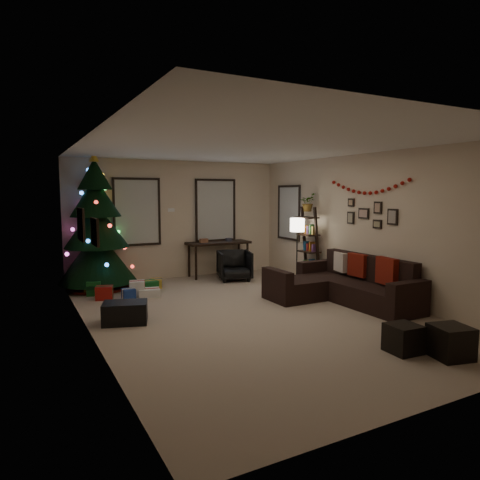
# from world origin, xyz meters

# --- Properties ---
(floor) EXTENTS (7.00, 7.00, 0.00)m
(floor) POSITION_xyz_m (0.00, 0.00, 0.00)
(floor) COLOR tan
(floor) RESTS_ON ground
(ceiling) EXTENTS (7.00, 7.00, 0.00)m
(ceiling) POSITION_xyz_m (0.00, 0.00, 2.70)
(ceiling) COLOR white
(ceiling) RESTS_ON floor
(wall_back) EXTENTS (5.00, 0.00, 5.00)m
(wall_back) POSITION_xyz_m (0.00, 3.50, 1.35)
(wall_back) COLOR beige
(wall_back) RESTS_ON floor
(wall_front) EXTENTS (5.00, 0.00, 5.00)m
(wall_front) POSITION_xyz_m (0.00, -3.50, 1.35)
(wall_front) COLOR beige
(wall_front) RESTS_ON floor
(wall_left) EXTENTS (0.00, 7.00, 7.00)m
(wall_left) POSITION_xyz_m (-2.50, 0.00, 1.35)
(wall_left) COLOR beige
(wall_left) RESTS_ON floor
(wall_right) EXTENTS (0.00, 7.00, 7.00)m
(wall_right) POSITION_xyz_m (2.50, 0.00, 1.35)
(wall_right) COLOR beige
(wall_right) RESTS_ON floor
(window_back_left) EXTENTS (1.05, 0.06, 1.50)m
(window_back_left) POSITION_xyz_m (-0.95, 3.47, 1.55)
(window_back_left) COLOR #728CB2
(window_back_left) RESTS_ON wall_back
(window_back_right) EXTENTS (1.05, 0.06, 1.50)m
(window_back_right) POSITION_xyz_m (0.95, 3.47, 1.55)
(window_back_right) COLOR #728CB2
(window_back_right) RESTS_ON wall_back
(window_right_wall) EXTENTS (0.06, 0.90, 1.30)m
(window_right_wall) POSITION_xyz_m (2.47, 2.55, 1.50)
(window_right_wall) COLOR #728CB2
(window_right_wall) RESTS_ON wall_right
(christmas_tree) EXTENTS (1.56, 1.56, 2.90)m
(christmas_tree) POSITION_xyz_m (-1.88, 3.13, 1.20)
(christmas_tree) COLOR black
(christmas_tree) RESTS_ON floor
(presents) EXTENTS (1.52, 1.12, 0.30)m
(presents) POSITION_xyz_m (-1.50, 2.30, 0.11)
(presents) COLOR #14591E
(presents) RESTS_ON floor
(sofa) EXTENTS (1.74, 2.54, 0.83)m
(sofa) POSITION_xyz_m (1.86, -0.06, 0.27)
(sofa) COLOR black
(sofa) RESTS_ON floor
(pillow_red_a) EXTENTS (0.19, 0.47, 0.46)m
(pillow_red_a) POSITION_xyz_m (2.21, -0.77, 0.64)
(pillow_red_a) COLOR maroon
(pillow_red_a) RESTS_ON sofa
(pillow_red_b) EXTENTS (0.12, 0.42, 0.42)m
(pillow_red_b) POSITION_xyz_m (2.21, -0.06, 0.64)
(pillow_red_b) COLOR maroon
(pillow_red_b) RESTS_ON sofa
(pillow_cream) EXTENTS (0.18, 0.39, 0.37)m
(pillow_cream) POSITION_xyz_m (2.21, 0.40, 0.63)
(pillow_cream) COLOR beige
(pillow_cream) RESTS_ON sofa
(ottoman_near) EXTENTS (0.40, 0.40, 0.35)m
(ottoman_near) POSITION_xyz_m (0.80, -2.38, 0.18)
(ottoman_near) COLOR black
(ottoman_near) RESTS_ON floor
(ottoman_far) EXTENTS (0.50, 0.50, 0.39)m
(ottoman_far) POSITION_xyz_m (1.16, -2.77, 0.20)
(ottoman_far) COLOR black
(ottoman_far) RESTS_ON floor
(desk) EXTENTS (1.51, 0.54, 0.82)m
(desk) POSITION_xyz_m (0.91, 3.22, 0.72)
(desk) COLOR black
(desk) RESTS_ON floor
(desk_chair) EXTENTS (0.80, 0.78, 0.68)m
(desk_chair) POSITION_xyz_m (1.00, 2.57, 0.34)
(desk_chair) COLOR black
(desk_chair) RESTS_ON floor
(bookshelf) EXTENTS (0.30, 0.50, 1.67)m
(bookshelf) POSITION_xyz_m (2.30, 1.50, 0.81)
(bookshelf) COLOR black
(bookshelf) RESTS_ON floor
(potted_plant) EXTENTS (0.60, 0.58, 0.51)m
(potted_plant) POSITION_xyz_m (2.30, 1.62, 1.82)
(potted_plant) COLOR #4C4C4C
(potted_plant) RESTS_ON bookshelf
(floor_lamp) EXTENTS (0.30, 0.30, 1.44)m
(floor_lamp) POSITION_xyz_m (1.95, 1.49, 1.20)
(floor_lamp) COLOR black
(floor_lamp) RESTS_ON floor
(art_map) EXTENTS (0.04, 0.60, 0.50)m
(art_map) POSITION_xyz_m (-2.48, 0.85, 1.49)
(art_map) COLOR black
(art_map) RESTS_ON wall_left
(art_abstract) EXTENTS (0.04, 0.45, 0.35)m
(art_abstract) POSITION_xyz_m (-2.48, -0.36, 1.48)
(art_abstract) COLOR black
(art_abstract) RESTS_ON wall_left
(gallery) EXTENTS (0.03, 1.25, 0.54)m
(gallery) POSITION_xyz_m (2.48, -0.07, 1.57)
(gallery) COLOR black
(gallery) RESTS_ON wall_right
(garland) EXTENTS (0.08, 1.90, 0.30)m
(garland) POSITION_xyz_m (2.45, -0.00, 2.08)
(garland) COLOR #A5140C
(garland) RESTS_ON wall_right
(stocking_left) EXTENTS (0.20, 0.05, 0.36)m
(stocking_left) POSITION_xyz_m (-0.14, 3.52, 1.45)
(stocking_left) COLOR #990F0C
(stocking_left) RESTS_ON wall_back
(stocking_right) EXTENTS (0.20, 0.05, 0.36)m
(stocking_right) POSITION_xyz_m (0.19, 3.57, 1.55)
(stocking_right) COLOR #990F0C
(stocking_right) RESTS_ON wall_back
(storage_bin) EXTENTS (0.75, 0.61, 0.33)m
(storage_bin) POSITION_xyz_m (-1.95, 0.45, 0.16)
(storage_bin) COLOR black
(storage_bin) RESTS_ON floor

